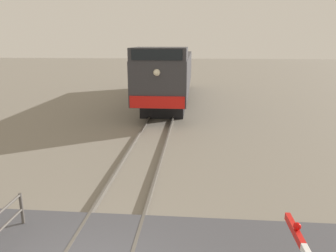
% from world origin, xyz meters
% --- Properties ---
extents(locomotive, '(3.07, 16.30, 4.17)m').
position_xyz_m(locomotive, '(0.00, 19.81, 2.13)').
color(locomotive, black).
rests_on(locomotive, ground_plane).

